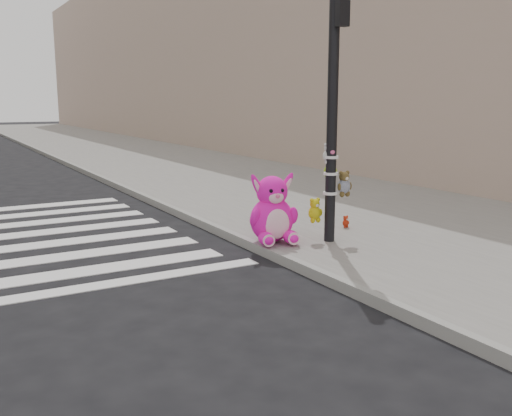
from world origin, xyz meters
TOP-DOWN VIEW (x-y plane):
  - ground at (0.00, 0.00)m, footprint 120.00×120.00m
  - sidewalk_near at (5.00, 10.00)m, footprint 7.00×80.00m
  - curb_edge at (1.55, 10.00)m, footprint 0.12×80.00m
  - bld_near at (10.50, 20.00)m, footprint 5.00×60.00m
  - signal_pole at (2.61, 1.81)m, footprint 0.69×0.49m
  - pink_bunny at (1.79, 2.17)m, footprint 0.81×0.90m
  - red_teddy at (3.40, 2.40)m, footprint 0.15×0.11m

SIDE VIEW (x-z plane):
  - ground at x=0.00m, z-range 0.00..0.00m
  - sidewalk_near at x=5.00m, z-range 0.00..0.14m
  - curb_edge at x=1.55m, z-range -0.01..0.15m
  - red_teddy at x=3.40m, z-range 0.14..0.35m
  - pink_bunny at x=1.79m, z-range 0.04..1.13m
  - signal_pole at x=2.61m, z-range -0.21..3.79m
  - bld_near at x=10.50m, z-range 0.00..10.00m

